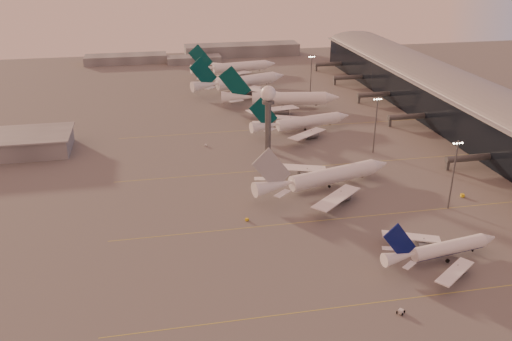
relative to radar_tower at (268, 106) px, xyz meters
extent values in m
plane|color=#605D5D|center=(-5.00, -120.00, -20.95)|extent=(700.00, 700.00, 0.00)
cube|color=gold|center=(25.00, -110.00, -20.94)|extent=(180.00, 0.25, 0.02)
cube|color=gold|center=(25.00, -65.00, -20.94)|extent=(180.00, 0.25, 0.02)
cube|color=gold|center=(25.00, -20.00, -20.94)|extent=(180.00, 0.25, 0.02)
cube|color=gold|center=(25.00, 30.00, -20.94)|extent=(180.00, 0.25, 0.02)
cube|color=black|center=(103.00, -10.00, -11.95)|extent=(36.00, 360.00, 18.00)
cylinder|color=slate|center=(103.00, -10.00, -2.95)|extent=(10.08, 360.00, 10.08)
cube|color=slate|center=(103.00, -10.00, -2.75)|extent=(40.00, 362.00, 0.80)
cylinder|color=#53555A|center=(77.00, -34.00, -16.45)|extent=(22.00, 2.80, 2.80)
cube|color=#53555A|center=(67.00, -34.00, -18.75)|extent=(1.20, 1.20, 4.40)
cylinder|color=#53555A|center=(77.00, 22.00, -16.45)|extent=(22.00, 2.80, 2.80)
cube|color=#53555A|center=(67.00, 22.00, -18.75)|extent=(1.20, 1.20, 4.40)
cylinder|color=#53555A|center=(77.00, 64.00, -16.45)|extent=(22.00, 2.80, 2.80)
cube|color=#53555A|center=(67.00, 64.00, -18.75)|extent=(1.20, 1.20, 4.40)
cylinder|color=#53555A|center=(77.00, 106.00, -16.45)|extent=(22.00, 2.80, 2.80)
cube|color=#53555A|center=(67.00, 106.00, -18.75)|extent=(1.20, 1.20, 4.40)
cylinder|color=#53555A|center=(77.00, 146.00, -16.45)|extent=(22.00, 2.80, 2.80)
cube|color=#53555A|center=(67.00, 146.00, -18.75)|extent=(1.20, 1.20, 4.40)
cylinder|color=#53555A|center=(0.00, 0.00, -9.95)|extent=(2.60, 2.60, 22.00)
cylinder|color=#53555A|center=(0.00, 0.00, 1.55)|extent=(5.20, 5.20, 1.20)
sphere|color=white|center=(0.00, 0.00, 5.45)|extent=(6.40, 6.40, 6.40)
cylinder|color=#53555A|center=(0.00, 0.00, 9.15)|extent=(0.16, 0.16, 2.00)
cylinder|color=#53555A|center=(50.00, -65.00, -8.45)|extent=(0.56, 0.56, 25.00)
cube|color=#53555A|center=(50.00, -65.00, 3.55)|extent=(3.60, 0.25, 0.25)
sphere|color=#FFEABF|center=(48.50, -65.00, 3.15)|extent=(0.56, 0.56, 0.56)
sphere|color=#FFEABF|center=(49.50, -65.00, 3.15)|extent=(0.56, 0.56, 0.56)
sphere|color=#FFEABF|center=(50.50, -65.00, 3.15)|extent=(0.56, 0.56, 0.56)
sphere|color=#FFEABF|center=(51.50, -65.00, 3.15)|extent=(0.56, 0.56, 0.56)
cylinder|color=#53555A|center=(45.00, -10.00, -8.45)|extent=(0.56, 0.56, 25.00)
cube|color=#53555A|center=(45.00, -10.00, 3.55)|extent=(3.60, 0.25, 0.25)
sphere|color=#FFEABF|center=(43.50, -10.00, 3.15)|extent=(0.56, 0.56, 0.56)
sphere|color=#FFEABF|center=(44.50, -10.00, 3.15)|extent=(0.56, 0.56, 0.56)
sphere|color=#FFEABF|center=(45.50, -10.00, 3.15)|extent=(0.56, 0.56, 0.56)
sphere|color=#FFEABF|center=(46.50, -10.00, 3.15)|extent=(0.56, 0.56, 0.56)
cylinder|color=#53555A|center=(43.00, 80.00, -8.45)|extent=(0.56, 0.56, 25.00)
cube|color=#53555A|center=(43.00, 80.00, 3.55)|extent=(3.60, 0.25, 0.25)
sphere|color=#FFEABF|center=(41.50, 80.00, 3.15)|extent=(0.56, 0.56, 0.56)
sphere|color=#FFEABF|center=(42.50, 80.00, 3.15)|extent=(0.56, 0.56, 0.56)
sphere|color=#FFEABF|center=(43.50, 80.00, 3.15)|extent=(0.56, 0.56, 0.56)
sphere|color=#FFEABF|center=(44.50, 80.00, 3.15)|extent=(0.56, 0.56, 0.56)
cube|color=slate|center=(-65.00, 200.00, -17.95)|extent=(60.00, 18.00, 6.00)
cube|color=slate|center=(25.00, 210.00, -16.45)|extent=(90.00, 20.00, 9.00)
cube|color=slate|center=(-15.00, 190.00, -18.45)|extent=(40.00, 15.00, 5.00)
cylinder|color=white|center=(33.14, -94.60, -17.63)|extent=(24.28, 7.85, 4.07)
cylinder|color=#09125E|center=(33.14, -94.60, -18.54)|extent=(23.62, 6.65, 2.93)
cone|color=white|center=(47.24, -92.32, -17.63)|extent=(5.22, 4.76, 4.07)
cone|color=white|center=(16.37, -97.32, -17.12)|extent=(10.56, 5.63, 4.07)
cube|color=white|center=(28.94, -105.44, -18.34)|extent=(16.21, 13.66, 1.28)
cylinder|color=slate|center=(31.44, -102.63, -20.20)|extent=(5.00, 3.36, 2.65)
cube|color=slate|center=(31.44, -102.63, -19.05)|extent=(0.36, 0.32, 1.63)
cube|color=white|center=(25.73, -85.64, -18.34)|extent=(17.68, 9.37, 1.28)
cylinder|color=slate|center=(28.99, -87.52, -20.20)|extent=(5.00, 3.36, 2.65)
cube|color=slate|center=(28.99, -87.52, -19.05)|extent=(0.36, 0.32, 1.63)
cube|color=#09125E|center=(15.88, -97.40, -12.08)|extent=(11.10, 2.16, 12.14)
cube|color=white|center=(17.15, -101.88, -17.01)|extent=(4.79, 4.09, 0.27)
cube|color=white|center=(15.66, -92.74, -17.01)|extent=(4.94, 3.00, 0.27)
cylinder|color=black|center=(42.11, -93.15, -20.41)|extent=(0.54, 0.54, 1.07)
cylinder|color=black|center=(30.85, -92.58, -20.36)|extent=(1.25, 0.72, 1.18)
cylinder|color=black|center=(31.61, -97.24, -20.36)|extent=(1.25, 0.72, 1.18)
cylinder|color=white|center=(16.17, -40.63, -17.06)|extent=(36.08, 14.94, 5.61)
cylinder|color=white|center=(16.17, -40.63, -18.32)|extent=(34.98, 13.23, 4.04)
cone|color=white|center=(36.82, -34.94, -17.06)|extent=(8.19, 7.25, 5.61)
cone|color=white|center=(-8.38, -47.39, -16.36)|extent=(16.00, 9.40, 5.61)
cube|color=white|center=(11.69, -57.34, -18.04)|extent=(22.81, 22.03, 1.66)
cylinder|color=slate|center=(14.94, -52.79, -20.32)|extent=(7.66, 5.36, 3.64)
cube|color=slate|center=(14.94, -52.79, -19.02)|extent=(0.32, 0.29, 2.24)
cube|color=white|center=(3.77, -28.57, -18.04)|extent=(26.44, 11.44, 1.66)
cylinder|color=slate|center=(8.89, -30.82, -20.32)|extent=(7.66, 5.36, 3.64)
cube|color=slate|center=(8.89, -30.82, -19.02)|extent=(0.32, 0.29, 2.24)
cube|color=#A7A9AE|center=(-9.11, -47.59, -9.74)|extent=(15.07, 4.43, 16.64)
cube|color=white|center=(-6.83, -54.17, -16.22)|extent=(6.93, 6.55, 0.23)
cube|color=white|center=(-10.52, -40.78, -16.22)|extent=(7.31, 3.84, 0.23)
cylinder|color=black|center=(29.32, -37.01, -20.50)|extent=(0.45, 0.45, 0.90)
cylinder|color=black|center=(12.85, -39.48, -20.45)|extent=(1.08, 0.70, 0.99)
cylinder|color=black|center=(13.91, -43.32, -20.45)|extent=(1.08, 0.70, 0.99)
cylinder|color=white|center=(25.30, 23.87, -17.22)|extent=(33.08, 12.16, 5.28)
cylinder|color=white|center=(25.30, 23.87, -18.41)|extent=(32.13, 10.58, 3.80)
cone|color=white|center=(44.36, 28.05, -17.22)|extent=(7.31, 6.51, 5.28)
cone|color=white|center=(2.62, 18.89, -16.56)|extent=(14.53, 8.09, 5.28)
cube|color=white|center=(20.37, 8.70, -18.14)|extent=(21.66, 19.58, 1.56)
cylinder|color=slate|center=(23.58, 12.74, -20.31)|extent=(6.92, 4.71, 3.43)
cube|color=slate|center=(23.58, 12.74, -19.07)|extent=(0.32, 0.28, 2.11)
cube|color=white|center=(14.48, 35.58, -18.14)|extent=(24.35, 11.70, 1.56)
cylinder|color=slate|center=(19.08, 33.26, -20.31)|extent=(6.92, 4.71, 3.43)
cube|color=slate|center=(19.08, 33.26, -19.07)|extent=(0.32, 0.28, 2.11)
cube|color=#033C3D|center=(1.95, 18.75, -10.26)|extent=(14.24, 3.42, 15.61)
cube|color=white|center=(3.75, 12.66, -16.43)|extent=(6.44, 5.79, 0.23)
cube|color=white|center=(1.04, 25.03, -16.43)|extent=(6.71, 3.80, 0.23)
cylinder|color=black|center=(37.44, 26.53, -20.49)|extent=(0.45, 0.45, 0.91)
cylinder|color=black|center=(22.29, 25.26, -20.45)|extent=(1.07, 0.66, 1.00)
cylinder|color=black|center=(23.15, 21.35, -20.45)|extent=(1.07, 0.66, 1.00)
cylinder|color=white|center=(25.21, 61.74, -16.39)|extent=(40.51, 12.64, 6.45)
cylinder|color=white|center=(25.21, 61.74, -17.84)|extent=(39.44, 10.73, 4.64)
cone|color=white|center=(48.79, 58.00, -16.39)|extent=(8.66, 7.58, 6.45)
cone|color=white|center=(-2.82, 66.18, -15.58)|extent=(17.58, 9.00, 6.45)
cube|color=white|center=(12.84, 46.67, -17.52)|extent=(29.65, 15.81, 1.91)
cylinder|color=slate|center=(18.30, 49.83, -20.17)|extent=(8.30, 5.35, 4.19)
cube|color=slate|center=(18.30, 49.83, -18.65)|extent=(0.37, 0.33, 2.58)
cube|color=white|center=(18.11, 79.90, -17.52)|extent=(27.24, 22.85, 1.91)
cylinder|color=slate|center=(22.32, 75.20, -20.17)|extent=(8.30, 5.35, 4.19)
cube|color=slate|center=(22.32, 75.20, -18.65)|extent=(0.37, 0.33, 2.58)
cube|color=#033C3D|center=(-3.65, 66.32, -7.88)|extent=(17.59, 3.16, 19.09)
cube|color=white|center=(-4.31, 58.58, -15.42)|extent=(8.25, 5.04, 0.28)
cube|color=white|center=(-1.89, 73.87, -15.42)|extent=(8.01, 6.82, 0.28)
cylinder|color=black|center=(40.22, 59.36, -20.39)|extent=(0.56, 0.56, 1.11)
cylinder|color=black|center=(22.41, 64.66, -20.34)|extent=(1.30, 0.74, 1.22)
cylinder|color=black|center=(21.64, 59.83, -20.34)|extent=(1.30, 0.74, 1.22)
cylinder|color=white|center=(9.40, 105.17, -16.46)|extent=(39.23, 19.27, 6.35)
cylinder|color=white|center=(9.40, 105.17, -17.89)|extent=(37.89, 17.32, 4.58)
cone|color=white|center=(31.54, 113.09, -16.46)|extent=(9.32, 8.55, 6.35)
cone|color=white|center=(-16.92, 95.74, -15.66)|extent=(17.70, 11.55, 6.35)
cube|color=white|center=(5.85, 86.29, -17.57)|extent=(24.15, 25.62, 1.88)
cylinder|color=slate|center=(9.07, 91.61, -20.18)|extent=(8.57, 6.46, 4.13)
cube|color=slate|center=(9.07, 91.61, -18.68)|extent=(0.40, 0.37, 2.54)
cube|color=white|center=(-5.32, 117.49, -17.57)|extent=(29.26, 10.69, 1.88)
cylinder|color=slate|center=(0.54, 115.43, -20.18)|extent=(8.57, 6.46, 4.13)
cube|color=slate|center=(0.54, 115.43, -18.68)|extent=(0.40, 0.37, 2.54)
cube|color=#033C3D|center=(-17.70, 95.46, -8.08)|extent=(16.59, 6.25, 18.80)
cube|color=white|center=(-14.61, 88.47, -15.50)|extent=(7.37, 7.45, 0.27)
cube|color=white|center=(-19.75, 102.82, -15.50)|extent=(7.89, 3.68, 0.27)
cylinder|color=black|center=(23.50, 110.21, -20.40)|extent=(0.55, 0.55, 1.10)
cylinder|color=black|center=(5.60, 106.36, -20.35)|extent=(1.32, 0.92, 1.21)
cylinder|color=black|center=(7.22, 101.83, -20.35)|extent=(1.32, 0.92, 1.21)
cylinder|color=white|center=(12.59, 146.46, -16.68)|extent=(37.89, 12.02, 6.03)
cylinder|color=white|center=(12.59, 146.46, -18.04)|extent=(36.88, 10.23, 4.34)
cone|color=white|center=(34.62, 150.08, -16.68)|extent=(8.12, 7.13, 6.03)
cone|color=white|center=(-13.61, 142.16, -15.93)|extent=(16.46, 8.50, 6.03)
cube|color=white|center=(6.05, 129.44, -17.74)|extent=(25.41, 21.47, 1.79)
cylinder|color=slate|center=(9.96, 133.85, -20.22)|extent=(7.78, 5.04, 3.92)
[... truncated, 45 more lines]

